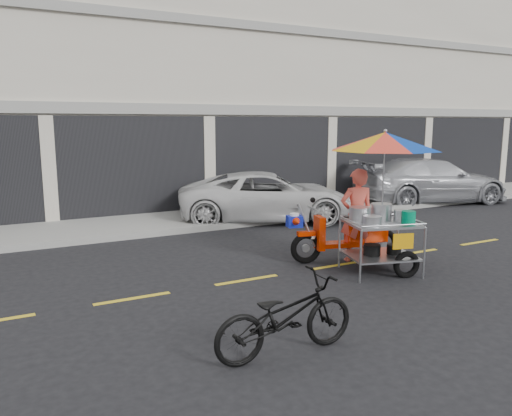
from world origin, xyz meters
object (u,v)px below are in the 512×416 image
white_pickup (268,196)px  silver_pickup (431,181)px  near_bicycle (286,316)px  food_vendor_rig (373,182)px

white_pickup → silver_pickup: (6.44, 0.15, 0.08)m
white_pickup → silver_pickup: 6.44m
silver_pickup → white_pickup: bearing=104.0°
silver_pickup → near_bicycle: 12.68m
white_pickup → food_vendor_rig: (-0.52, -4.93, 0.96)m
white_pickup → silver_pickup: bearing=-65.6°
near_bicycle → food_vendor_rig: food_vendor_rig is taller
white_pickup → near_bicycle: size_ratio=2.68×
food_vendor_rig → near_bicycle: bearing=-128.4°
silver_pickup → food_vendor_rig: bearing=138.8°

